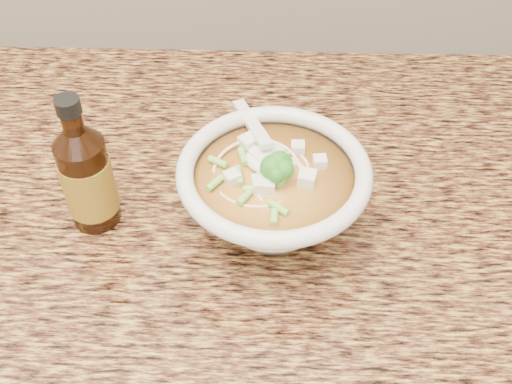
{
  "coord_description": "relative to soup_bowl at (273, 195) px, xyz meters",
  "views": [
    {
      "loc": [
        0.31,
        1.11,
        1.48
      ],
      "look_at": [
        0.29,
        1.61,
        0.96
      ],
      "focal_mm": 45.0,
      "sensor_mm": 36.0,
      "label": 1
    }
  ],
  "objects": [
    {
      "name": "cabinet",
      "position": [
        -0.31,
        0.06,
        -0.52
      ],
      "size": [
        4.0,
        0.65,
        0.86
      ],
      "primitive_type": "cube",
      "color": "#341A0F",
      "rests_on": "ground"
    },
    {
      "name": "counter_slab",
      "position": [
        -0.31,
        0.06,
        -0.07
      ],
      "size": [
        4.0,
        0.68,
        0.04
      ],
      "primitive_type": "cube",
      "color": "#A7863D",
      "rests_on": "cabinet"
    },
    {
      "name": "soup_bowl",
      "position": [
        0.0,
        0.0,
        0.0
      ],
      "size": [
        0.22,
        0.24,
        0.12
      ],
      "rotation": [
        0.0,
        0.0,
        0.18
      ],
      "color": "silver",
      "rests_on": "counter_slab"
    },
    {
      "name": "hot_sauce_bottle",
      "position": [
        -0.21,
        0.01,
        0.02
      ],
      "size": [
        0.06,
        0.06,
        0.18
      ],
      "rotation": [
        0.0,
        0.0,
        0.02
      ],
      "color": "#341607",
      "rests_on": "counter_slab"
    }
  ]
}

